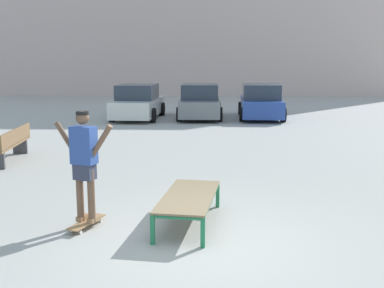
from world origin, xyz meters
TOP-DOWN VIEW (x-y plane):
  - ground_plane at (0.00, 0.00)m, footprint 120.00×120.00m
  - skate_box at (-0.12, 0.82)m, footprint 1.00×1.98m
  - skateboard at (-1.67, 0.60)m, footprint 0.45×0.82m
  - skater at (-1.67, 0.60)m, footprint 0.97×0.41m
  - car_white at (-2.87, 14.36)m, footprint 2.08×4.28m
  - car_grey at (-0.17, 14.70)m, footprint 1.93×4.21m
  - car_blue at (2.52, 14.71)m, footprint 2.06×4.27m
  - park_bench at (-4.80, 5.38)m, footprint 0.68×2.43m

SIDE VIEW (x-z plane):
  - ground_plane at x=0.00m, z-range 0.00..0.00m
  - skateboard at x=-1.67m, z-range 0.03..0.12m
  - skate_box at x=-0.12m, z-range 0.18..0.64m
  - park_bench at x=-4.80m, z-range 0.03..0.86m
  - car_white at x=-2.87m, z-range -0.06..1.44m
  - car_grey at x=-0.17m, z-range -0.06..1.44m
  - car_blue at x=2.52m, z-range -0.06..1.44m
  - skater at x=-1.67m, z-range 0.22..1.92m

